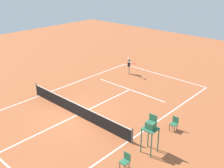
{
  "coord_description": "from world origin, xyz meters",
  "views": [
    {
      "loc": [
        -13.45,
        10.87,
        9.79
      ],
      "look_at": [
        0.77,
        -4.68,
        0.8
      ],
      "focal_mm": 42.6,
      "sensor_mm": 36.0,
      "label": 1
    }
  ],
  "objects_px": {
    "player_serving": "(129,64)",
    "courtside_chair_near": "(125,161)",
    "umpire_chair": "(151,128)",
    "courtside_chair_mid": "(174,123)",
    "tennis_ball": "(127,85)"
  },
  "relations": [
    {
      "from": "courtside_chair_near",
      "to": "courtside_chair_mid",
      "type": "bearing_deg",
      "value": -89.63
    },
    {
      "from": "umpire_chair",
      "to": "courtside_chair_near",
      "type": "bearing_deg",
      "value": 87.28
    },
    {
      "from": "courtside_chair_near",
      "to": "umpire_chair",
      "type": "bearing_deg",
      "value": -92.72
    },
    {
      "from": "tennis_ball",
      "to": "courtside_chair_near",
      "type": "bearing_deg",
      "value": 129.16
    },
    {
      "from": "player_serving",
      "to": "courtside_chair_near",
      "type": "distance_m",
      "value": 14.29
    },
    {
      "from": "player_serving",
      "to": "tennis_ball",
      "type": "distance_m",
      "value": 3.16
    },
    {
      "from": "player_serving",
      "to": "courtside_chair_near",
      "type": "height_order",
      "value": "player_serving"
    },
    {
      "from": "tennis_ball",
      "to": "courtside_chair_near",
      "type": "xyz_separation_m",
      "value": [
        -7.13,
        8.76,
        0.5
      ]
    },
    {
      "from": "player_serving",
      "to": "courtside_chair_near",
      "type": "relative_size",
      "value": 1.85
    },
    {
      "from": "umpire_chair",
      "to": "courtside_chair_near",
      "type": "distance_m",
      "value": 2.34
    },
    {
      "from": "umpire_chair",
      "to": "courtside_chair_near",
      "type": "height_order",
      "value": "umpire_chair"
    },
    {
      "from": "umpire_chair",
      "to": "player_serving",
      "type": "bearing_deg",
      "value": -45.59
    },
    {
      "from": "umpire_chair",
      "to": "courtside_chair_mid",
      "type": "xyz_separation_m",
      "value": [
        0.13,
        -3.01,
        -1.07
      ]
    },
    {
      "from": "tennis_ball",
      "to": "umpire_chair",
      "type": "height_order",
      "value": "umpire_chair"
    },
    {
      "from": "tennis_ball",
      "to": "umpire_chair",
      "type": "relative_size",
      "value": 0.03
    }
  ]
}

